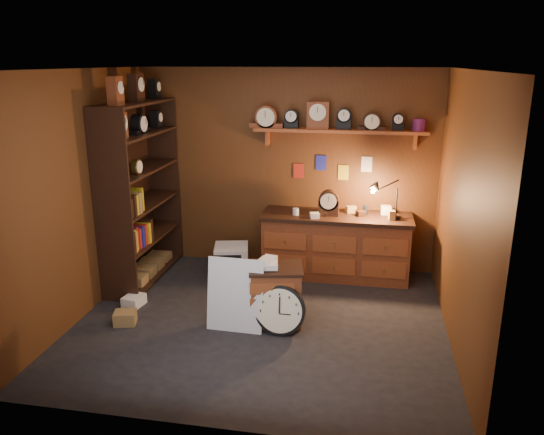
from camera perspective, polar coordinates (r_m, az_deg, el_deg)
The scene contains 11 objects.
floor at distance 5.98m, azimuth -1.19°, elevation -11.14°, with size 4.00×4.00×0.00m, color black.
room_shell at distance 5.50m, azimuth -0.61°, elevation 5.43°, with size 4.02×3.62×2.71m.
shelving_unit at distance 6.97m, azimuth -14.21°, elevation 3.38°, with size 0.47×1.60×2.58m.
workbench at distance 7.06m, azimuth 6.88°, elevation -2.65°, with size 1.95×0.66×1.36m.
low_cabinet at distance 5.84m, azimuth 0.42°, elevation -7.98°, with size 0.65×0.58×0.74m.
big_round_clock at distance 5.64m, azimuth 0.87°, elevation -9.95°, with size 0.54×0.17×0.54m.
white_panel at distance 5.86m, azimuth -3.92°, elevation -11.80°, with size 0.61×0.03×0.81m, color silver.
mini_fridge at distance 7.03m, azimuth -4.38°, elevation -4.82°, with size 0.52×0.54×0.45m.
floor_box_a at distance 6.13m, azimuth -15.52°, elevation -10.35°, with size 0.23×0.20×0.14m, color olive.
floor_box_b at distance 6.53m, azimuth -14.63°, elevation -8.64°, with size 0.20×0.24×0.12m, color white.
floor_box_c at distance 6.87m, azimuth -0.52°, elevation -6.54°, with size 0.23×0.20×0.18m, color olive.
Camera 1 is at (1.07, -5.19, 2.78)m, focal length 35.00 mm.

